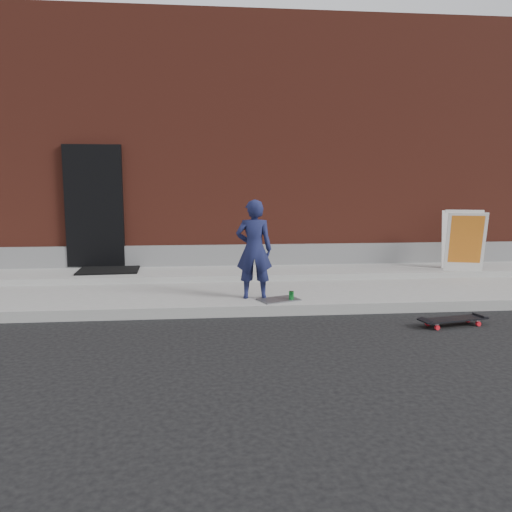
{
  "coord_description": "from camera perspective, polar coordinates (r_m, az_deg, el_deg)",
  "views": [
    {
      "loc": [
        -0.52,
        -6.58,
        1.76
      ],
      "look_at": [
        0.21,
        0.8,
        0.73
      ],
      "focal_mm": 35.0,
      "sensor_mm": 36.0,
      "label": 1
    }
  ],
  "objects": [
    {
      "name": "building",
      "position": [
        13.6,
        -3.48,
        11.01
      ],
      "size": [
        20.0,
        8.1,
        5.0
      ],
      "color": "maroon",
      "rests_on": "ground"
    },
    {
      "name": "apron",
      "position": [
        9.13,
        -2.27,
        -1.92
      ],
      "size": [
        20.0,
        1.2,
        0.1
      ],
      "primitive_type": "cube",
      "color": "gray",
      "rests_on": "sidewalk"
    },
    {
      "name": "soda_can",
      "position": [
        7.14,
        4.06,
        -4.56
      ],
      "size": [
        0.08,
        0.08,
        0.13
      ],
      "primitive_type": "cylinder",
      "rotation": [
        0.0,
        0.0,
        0.07
      ],
      "color": "#1A822F",
      "rests_on": "sidewalk"
    },
    {
      "name": "child",
      "position": [
        7.17,
        -0.23,
        0.76
      ],
      "size": [
        0.56,
        0.4,
        1.43
      ],
      "primitive_type": "imported",
      "rotation": [
        0.0,
        0.0,
        3.03
      ],
      "color": "#181D45",
      "rests_on": "sidewalk"
    },
    {
      "name": "pizza_sign",
      "position": [
        9.76,
        22.6,
        1.67
      ],
      "size": [
        0.86,
        0.94,
        1.1
      ],
      "color": "white",
      "rests_on": "apron"
    },
    {
      "name": "doormat",
      "position": [
        9.4,
        -16.47,
        -1.55
      ],
      "size": [
        1.11,
        0.92,
        0.03
      ],
      "primitive_type": "cube",
      "rotation": [
        0.0,
        0.0,
        0.06
      ],
      "color": "black",
      "rests_on": "apron"
    },
    {
      "name": "ground",
      "position": [
        6.83,
        -1.07,
        -7.0
      ],
      "size": [
        80.0,
        80.0,
        0.0
      ],
      "primitive_type": "plane",
      "color": "black",
      "rests_on": "ground"
    },
    {
      "name": "skateboard",
      "position": [
        6.86,
        21.6,
        -6.79
      ],
      "size": [
        0.91,
        0.39,
        0.1
      ],
      "color": "red",
      "rests_on": "ground"
    },
    {
      "name": "sidewalk",
      "position": [
        8.27,
        -1.9,
        -3.83
      ],
      "size": [
        20.0,
        3.0,
        0.15
      ],
      "primitive_type": "cube",
      "color": "gray",
      "rests_on": "ground"
    },
    {
      "name": "utility_plate",
      "position": [
        7.16,
        2.6,
        -5.0
      ],
      "size": [
        0.65,
        0.53,
        0.02
      ],
      "primitive_type": "cube",
      "rotation": [
        0.0,
        0.0,
        0.37
      ],
      "color": "#5D5E63",
      "rests_on": "sidewalk"
    }
  ]
}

